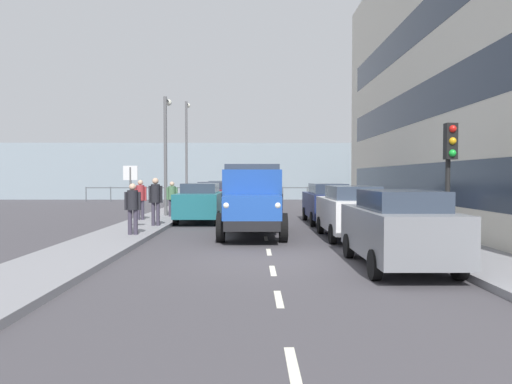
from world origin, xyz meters
The scene contains 22 objects.
ground_plane centered at (0.00, -9.72, 0.00)m, with size 80.00×80.00×0.00m, color #423F44.
sidewalk_left centered at (-4.79, -9.72, 0.07)m, with size 2.12×36.05×0.15m, color gray.
sidewalk_right centered at (4.79, -9.72, 0.07)m, with size 2.12×36.05×0.15m, color gray.
road_centreline_markings centered at (0.00, -9.40, 0.00)m, with size 0.12×32.33×0.01m.
building_terrace centered at (-9.09, -8.03, 6.08)m, with size 6.53×21.58×12.16m.
sea_horizon centered at (0.00, -30.75, 2.50)m, with size 80.00×0.80×5.00m, color #84939E.
seawall_railing centered at (0.00, -27.15, 0.92)m, with size 28.08×0.08×1.20m.
truck_vintage_blue centered at (0.45, -4.54, 1.18)m, with size 2.17×5.64×2.43m.
car_grey_kerbside_near centered at (-2.78, 0.89, 0.89)m, with size 1.83×4.08×1.72m.
car_white_kerbside_1 centered at (-2.78, -4.10, 0.89)m, with size 1.80×4.19×1.72m.
car_navy_kerbside_2 centered at (-2.78, -9.13, 0.90)m, with size 1.76×4.52×1.72m.
car_teal_oppositeside_0 centered at (2.78, -9.79, 0.90)m, with size 1.90×4.57×1.72m.
car_maroon_oppositeside_1 centered at (2.78, -15.66, 0.89)m, with size 1.82×4.03×1.72m.
car_black_oppositeside_2 centered at (2.78, -22.07, 0.89)m, with size 1.84×4.02×1.72m.
pedestrian_couple_a centered at (4.30, -3.94, 1.12)m, with size 0.53×0.34×1.65m.
pedestrian_in_dark_coat centered at (4.14, -6.74, 1.23)m, with size 0.53×0.34×1.82m.
pedestrian_by_lamp centered at (5.30, -9.20, 1.17)m, with size 0.53×0.34×1.73m.
pedestrian_with_bag centered at (4.22, -10.89, 1.11)m, with size 0.53×0.34×1.64m.
traffic_light_near centered at (-4.51, -0.56, 2.47)m, with size 0.28×0.41×3.20m.
lamp_post_promenade centered at (4.63, -11.67, 3.61)m, with size 0.32×1.14×5.72m.
lamp_post_far centered at (4.96, -21.10, 4.27)m, with size 0.32×1.14×6.98m.
street_sign centered at (4.70, -5.25, 1.68)m, with size 0.50×0.07×2.25m.
Camera 1 is at (0.42, 11.25, 2.02)m, focal length 33.16 mm.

